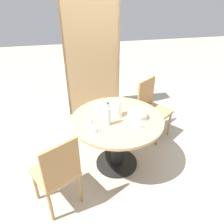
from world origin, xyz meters
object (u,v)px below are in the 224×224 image
Objects in this scene: cup_b at (139,126)px; cake_main at (137,115)px; chair_b at (57,172)px; water_bottle at (108,116)px; coffee_pot at (117,108)px; chair_a at (152,108)px; bookshelf at (92,62)px; cup_a at (95,131)px; cup_c at (90,121)px.

cake_main is at bearing 77.64° from cup_b.
chair_b is 0.82m from water_bottle.
cake_main is at bearing 175.62° from chair_b.
coffee_pot is at bearing 47.35° from water_bottle.
chair_a is 3.50× the size of cake_main.
coffee_pot is 0.84× the size of water_bottle.
bookshelf is 1.85m from cup_b.
chair_a is 1.80m from chair_b.
cup_a is 1.00× the size of cup_b.
cup_b is (-0.50, -0.83, 0.28)m from chair_a.
bookshelf is 1.62m from cup_c.
cup_a is 1.00× the size of cup_c.
bookshelf is 1.51m from coffee_pot.
chair_a is 3.80× the size of coffee_pot.
chair_a is 7.18× the size of cup_b.
chair_a is 1.32m from cup_a.
cup_c is (-0.21, 0.07, -0.09)m from water_bottle.
cup_a is 0.20m from cup_c.
cup_b is (0.51, -0.02, 0.00)m from cup_a.
cake_main is 2.05× the size of cup_a.
water_bottle is 2.26× the size of cup_a.
chair_b is at bearing -147.46° from water_bottle.
cup_b is (0.95, 0.24, 0.28)m from chair_b.
coffee_pot reaches higher than chair_b.
chair_a reaches higher than cake_main.
cup_a is (-0.56, -0.20, -0.01)m from cake_main.
cup_c is (-0.35, -0.09, -0.09)m from coffee_pot.
bookshelf is at bearing -136.77° from chair_b.
chair_b is 1.02m from cup_b.
cup_b is at bearing 164.95° from chair_b.
chair_a is at bearing 129.33° from bookshelf.
bookshelf reaches higher than chair_a.
chair_b is at bearing -148.89° from cup_a.
chair_a is at bearing 53.64° from cake_main.
cup_b and cup_c have the same top height.
cup_b is at bearing 99.65° from bookshelf.
cake_main is at bearing -161.83° from chair_a.
water_bottle is 0.40m from cake_main.
cup_b is at bearing -2.30° from cup_a.
chair_b is 7.18× the size of cup_c.
cup_a and cup_c have the same top height.
cup_c is at bearing -179.93° from cake_main.
chair_a is 7.18× the size of cup_c.
cake_main is (1.00, 0.47, 0.29)m from chair_b.
coffee_pot reaches higher than cup_b.
chair_a is at bearing 38.89° from cup_a.
coffee_pot is (-0.68, -0.52, 0.37)m from chair_a.
cake_main is 2.05× the size of cup_c.
chair_a is at bearing 39.49° from water_bottle.
water_bottle is (-0.83, -0.68, 0.37)m from chair_a.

